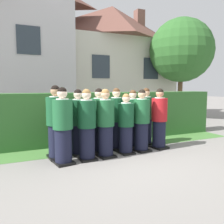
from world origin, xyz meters
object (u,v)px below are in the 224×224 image
Objects in this scene: student_rear_row_0 at (56,124)px; student_rear_row_2 at (99,122)px; student_front_row_3 at (126,125)px; student_rear_row_3 at (116,120)px; student_rear_row_5 at (146,118)px; student_front_row_0 at (63,128)px; student_rear_row_1 at (78,124)px; student_rear_row_4 at (133,120)px; student_front_row_4 at (142,122)px; student_in_red_blazer at (159,120)px; student_front_row_1 at (87,126)px; student_front_row_2 at (105,125)px.

student_rear_row_0 reaches higher than student_rear_row_2.
student_rear_row_0 is (-1.68, 0.33, 0.10)m from student_front_row_3.
student_rear_row_5 is (1.03, 0.14, -0.00)m from student_rear_row_3.
student_front_row_0 is 1.03× the size of student_rear_row_1.
student_front_row_4 is at bearing -91.60° from student_rear_row_4.
student_front_row_4 is 0.98× the size of student_rear_row_3.
student_front_row_3 is 0.93× the size of student_in_red_blazer.
student_front_row_1 reaches higher than student_rear_row_1.
student_rear_row_4 is 0.51m from student_rear_row_5.
student_in_red_blazer is (2.70, 0.22, -0.02)m from student_front_row_0.
student_rear_row_0 is at bearing -174.67° from student_rear_row_4.
student_front_row_3 is 0.93× the size of student_rear_row_1.
student_rear_row_4 is (2.17, 0.20, -0.06)m from student_rear_row_0.
student_front_row_4 is (0.48, 0.04, 0.05)m from student_front_row_3.
student_rear_row_3 is at bearing 21.56° from student_front_row_0.
student_rear_row_5 is at bearing 32.61° from student_front_row_3.
student_rear_row_3 reaches higher than student_rear_row_2.
student_rear_row_2 is (0.56, 0.03, 0.01)m from student_rear_row_1.
student_rear_row_1 is (0.56, 0.07, -0.05)m from student_rear_row_0.
student_rear_row_0 is 1.06× the size of student_rear_row_1.
student_rear_row_3 is at bearing -175.56° from student_rear_row_4.
student_rear_row_3 is (0.53, 0.07, 0.00)m from student_rear_row_2.
student_front_row_0 is 1.11× the size of student_front_row_3.
student_rear_row_0 is (-0.62, 0.41, 0.04)m from student_front_row_1.
student_rear_row_5 reaches higher than student_rear_row_1.
student_front_row_2 reaches higher than student_front_row_4.
student_rear_row_1 is (-2.20, 0.31, -0.00)m from student_in_red_blazer.
student_front_row_1 reaches higher than student_rear_row_4.
student_front_row_0 is at bearing -162.48° from student_rear_row_4.
student_front_row_4 is at bearing 4.78° from student_front_row_3.
student_rear_row_0 is at bearing 168.72° from student_front_row_3.
student_rear_row_2 is at bearing -172.78° from student_rear_row_3.
student_front_row_4 is at bearing -12.71° from student_rear_row_1.
student_rear_row_5 is (2.61, 0.77, -0.02)m from student_front_row_0.
student_front_row_0 is at bearing -152.13° from student_rear_row_2.
student_rear_row_5 is at bearing 6.45° from student_rear_row_0.
student_front_row_3 is 0.92× the size of student_rear_row_2.
student_front_row_2 is at bearing 4.46° from student_front_row_1.
student_rear_row_0 reaches higher than student_front_row_3.
student_front_row_0 reaches higher than student_front_row_2.
student_front_row_0 is at bearing -175.34° from student_front_row_4.
student_front_row_1 is 1.67m from student_rear_row_4.
student_rear_row_0 reaches higher than student_front_row_1.
student_front_row_3 is at bearing -147.39° from student_rear_row_5.
student_rear_row_2 is at bearing 159.55° from student_front_row_4.
student_rear_row_1 is (-1.60, 0.36, 0.00)m from student_front_row_4.
student_front_row_3 is (0.58, 0.04, -0.06)m from student_front_row_2.
student_in_red_blazer is at bearing -20.02° from student_rear_row_3.
student_front_row_1 is at bearing -175.83° from student_front_row_3.
student_rear_row_1 is at bearing -175.02° from student_rear_row_3.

